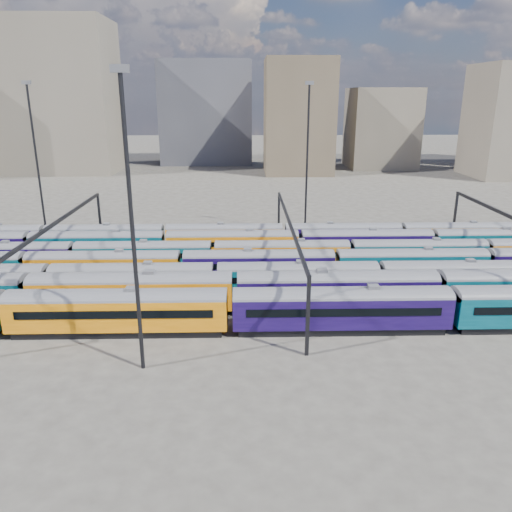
{
  "coord_description": "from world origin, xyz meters",
  "views": [
    {
      "loc": [
        4.23,
        -61.86,
        23.42
      ],
      "look_at": [
        5.72,
        1.22,
        3.0
      ],
      "focal_mm": 35.0,
      "sensor_mm": 36.0,
      "label": 1
    }
  ],
  "objects_px": {
    "rake_0": "(341,305)",
    "rake_1": "(235,287)",
    "rake_2": "(215,275)",
    "mast_2": "(131,217)"
  },
  "relations": [
    {
      "from": "rake_0",
      "to": "rake_1",
      "type": "relative_size",
      "value": 1.16
    },
    {
      "from": "rake_1",
      "to": "rake_0",
      "type": "bearing_deg",
      "value": -24.41
    },
    {
      "from": "rake_1",
      "to": "mast_2",
      "type": "relative_size",
      "value": 5.34
    },
    {
      "from": "rake_2",
      "to": "rake_1",
      "type": "bearing_deg",
      "value": -63.91
    },
    {
      "from": "rake_1",
      "to": "mast_2",
      "type": "height_order",
      "value": "mast_2"
    },
    {
      "from": "rake_1",
      "to": "mast_2",
      "type": "distance_m",
      "value": 18.18
    },
    {
      "from": "rake_2",
      "to": "mast_2",
      "type": "xyz_separation_m",
      "value": [
        -5.63,
        -17.0,
        11.39
      ]
    },
    {
      "from": "mast_2",
      "to": "rake_1",
      "type": "bearing_deg",
      "value": 56.07
    },
    {
      "from": "mast_2",
      "to": "rake_0",
      "type": "bearing_deg",
      "value": 20.14
    },
    {
      "from": "rake_0",
      "to": "mast_2",
      "type": "bearing_deg",
      "value": -159.86
    }
  ]
}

